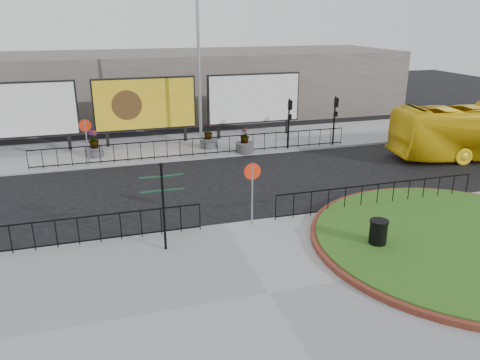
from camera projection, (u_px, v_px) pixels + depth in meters
name	position (u px, v px, depth m)	size (l,w,h in m)	color
ground	(224.00, 226.00, 18.06)	(90.00, 90.00, 0.00)	black
pavement_near	(269.00, 295.00, 13.52)	(30.00, 10.00, 0.12)	gray
pavement_far	(174.00, 147.00, 28.88)	(44.00, 6.00, 0.12)	gray
brick_edge	(459.00, 241.00, 16.42)	(10.40, 10.40, 0.18)	maroon
grass_lawn	(460.00, 241.00, 16.41)	(10.00, 10.00, 0.22)	#245015
railing_near_left	(56.00, 234.00, 15.93)	(10.00, 0.10, 1.10)	black
railing_near_right	(377.00, 195.00, 19.33)	(9.00, 0.10, 1.10)	black
railing_far	(199.00, 147.00, 26.51)	(18.00, 0.10, 1.10)	black
speed_sign_far	(86.00, 132.00, 24.56)	(0.64, 0.07, 2.47)	gray
speed_sign_near	(252.00, 180.00, 17.34)	(0.64, 0.07, 2.47)	gray
billboard_left	(21.00, 111.00, 26.60)	(6.20, 0.31, 4.10)	black
billboard_mid	(145.00, 104.00, 28.51)	(6.20, 0.31, 4.10)	black
billboard_right	(254.00, 99.00, 30.41)	(6.20, 0.31, 4.10)	black
lamp_post	(199.00, 69.00, 26.81)	(0.74, 0.18, 9.23)	gray
signal_pole_a	(289.00, 116.00, 27.57)	(0.22, 0.26, 3.00)	black
signal_pole_b	(335.00, 113.00, 28.38)	(0.22, 0.26, 3.00)	black
building_backdrop	(152.00, 85.00, 37.10)	(40.00, 10.00, 5.00)	slate
fingerpost_sign	(163.00, 198.00, 15.44)	(1.45, 0.24, 3.10)	black
litter_bin	(378.00, 235.00, 15.90)	(0.64, 0.64, 1.06)	black
planter_a	(94.00, 146.00, 26.49)	(0.96, 0.96, 1.53)	#4C4C4F
planter_b	(208.00, 140.00, 28.32)	(1.02, 1.02, 1.45)	#4C4C4F
planter_c	(245.00, 144.00, 27.37)	(1.07, 1.07, 1.50)	#4C4C4F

